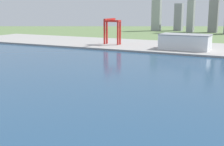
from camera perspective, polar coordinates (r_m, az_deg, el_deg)
ground_plane at (r=268.87m, az=10.67°, el=-0.52°), size 2400.00×2400.00×0.00m
water_bay at (r=213.28m, az=6.24°, el=-3.62°), size 840.00×360.00×0.15m
industrial_pier at (r=452.21m, az=17.32°, el=4.30°), size 840.00×140.00×2.50m
port_crane_red at (r=472.81m, az=-0.02°, el=8.76°), size 25.17×34.69×39.81m
warehouse_main at (r=428.26m, az=13.42°, el=5.67°), size 66.31×35.92×20.50m
distant_skyline at (r=783.88m, az=16.75°, el=11.16°), size 226.43×80.41×129.38m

